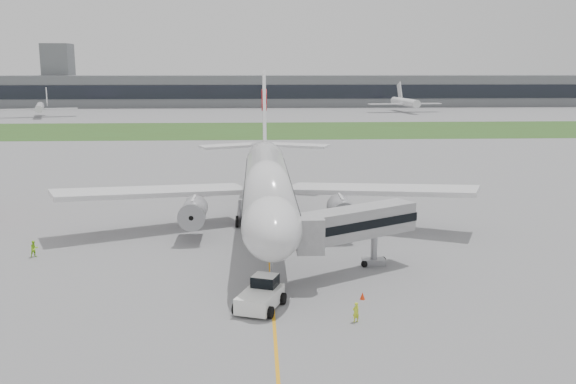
{
  "coord_description": "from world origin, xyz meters",
  "views": [
    {
      "loc": [
        -1.15,
        -66.13,
        18.54
      ],
      "look_at": [
        2.2,
        2.0,
        5.01
      ],
      "focal_mm": 40.0,
      "sensor_mm": 36.0,
      "label": 1
    }
  ],
  "objects_px": {
    "airliner": "(267,182)",
    "pushback_tug": "(261,294)",
    "ground_crew_near": "(356,312)",
    "jet_bridge": "(350,225)"
  },
  "relations": [
    {
      "from": "airliner",
      "to": "pushback_tug",
      "type": "distance_m",
      "value": 24.18
    },
    {
      "from": "pushback_tug",
      "to": "ground_crew_near",
      "type": "bearing_deg",
      "value": -4.71
    },
    {
      "from": "jet_bridge",
      "to": "airliner",
      "type": "bearing_deg",
      "value": 83.37
    },
    {
      "from": "airliner",
      "to": "ground_crew_near",
      "type": "bearing_deg",
      "value": -77.45
    },
    {
      "from": "pushback_tug",
      "to": "jet_bridge",
      "type": "xyz_separation_m",
      "value": [
        8.0,
        7.99,
        3.43
      ]
    },
    {
      "from": "jet_bridge",
      "to": "ground_crew_near",
      "type": "relative_size",
      "value": 8.01
    },
    {
      "from": "ground_crew_near",
      "to": "jet_bridge",
      "type": "bearing_deg",
      "value": -121.16
    },
    {
      "from": "pushback_tug",
      "to": "airliner",
      "type": "bearing_deg",
      "value": 108.15
    },
    {
      "from": "airliner",
      "to": "ground_crew_near",
      "type": "relative_size",
      "value": 35.49
    },
    {
      "from": "jet_bridge",
      "to": "ground_crew_near",
      "type": "bearing_deg",
      "value": -126.52
    }
  ]
}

